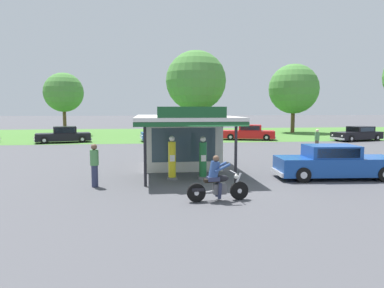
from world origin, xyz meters
The scene contains 16 objects.
ground_plane centered at (0.00, 0.00, 0.00)m, with size 300.00×300.00×0.00m, color #4C4C51.
grass_verge_strip centered at (0.00, 30.00, 0.00)m, with size 120.00×24.00×0.01m, color #477A33.
service_station_kiosk centered at (-1.10, 4.72, 1.62)m, with size 4.65×7.33×3.23m.
gas_pump_nearside centered at (-1.79, 1.61, 0.90)m, with size 0.44×0.44×1.96m.
gas_pump_offside centered at (-0.40, 1.61, 0.87)m, with size 0.44×0.44×1.91m.
motorcycle_with_rider centered at (-0.53, -2.29, 0.65)m, with size 2.17×0.70×1.58m.
featured_classic_sedan centered at (5.54, 0.90, 0.70)m, with size 5.60×2.18×1.52m.
parked_car_second_row_spare centered at (7.31, 20.66, 0.70)m, with size 5.65×3.26×1.53m.
parked_car_back_row_far_left centered at (17.76, 18.38, 0.65)m, with size 5.51×3.16×1.41m.
parked_car_back_row_right centered at (-10.70, 20.04, 0.67)m, with size 5.26×2.95×1.49m.
parked_car_back_row_left centered at (-0.83, 20.36, 0.67)m, with size 5.59×2.50×1.50m.
bystander_standing_back_lot centered at (-5.00, 0.46, 0.93)m, with size 0.34×0.34×1.75m.
bystander_chatting_near_pumps centered at (9.47, 10.40, 0.88)m, with size 0.34×0.34×1.67m.
tree_oak_left centered at (-12.79, 29.27, 4.96)m, with size 4.60×4.60×7.37m.
tree_oak_far_left centered at (3.04, 30.25, 6.50)m, with size 7.54×7.54×10.40m.
tree_oak_far_right centered at (16.16, 30.42, 5.73)m, with size 6.49×6.49×8.99m.
Camera 1 is at (-2.83, -13.82, 3.15)m, focal length 32.71 mm.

